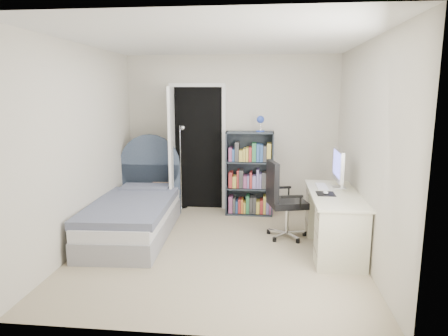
# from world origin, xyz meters

# --- Properties ---
(room_shell) EXTENTS (3.50, 3.70, 2.60)m
(room_shell) POSITION_xyz_m (0.00, 0.00, 1.25)
(room_shell) COLOR gray
(room_shell) RESTS_ON ground
(door) EXTENTS (0.92, 0.82, 2.06)m
(door) POSITION_xyz_m (-0.77, 1.51, 1.03)
(door) COLOR black
(door) RESTS_ON ground
(bed) EXTENTS (1.07, 2.11, 1.27)m
(bed) POSITION_xyz_m (-1.21, 0.44, 0.29)
(bed) COLOR gray
(bed) RESTS_ON ground
(nightstand) EXTENTS (0.42, 0.42, 0.61)m
(nightstand) POSITION_xyz_m (-1.13, 1.56, 0.40)
(nightstand) COLOR #D4AA82
(nightstand) RESTS_ON ground
(floor_lamp) EXTENTS (0.20, 0.20, 1.40)m
(floor_lamp) POSITION_xyz_m (-0.81, 1.68, 0.57)
(floor_lamp) COLOR silver
(floor_lamp) RESTS_ON ground
(bookcase) EXTENTS (0.75, 0.32, 1.57)m
(bookcase) POSITION_xyz_m (0.34, 1.51, 0.60)
(bookcase) COLOR #323B45
(bookcase) RESTS_ON ground
(desk) EXTENTS (0.59, 1.47, 1.20)m
(desk) POSITION_xyz_m (1.41, 0.16, 0.39)
(desk) COLOR beige
(desk) RESTS_ON ground
(office_chair) EXTENTS (0.57, 0.58, 1.04)m
(office_chair) POSITION_xyz_m (0.78, 0.50, 0.57)
(office_chair) COLOR silver
(office_chair) RESTS_ON ground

